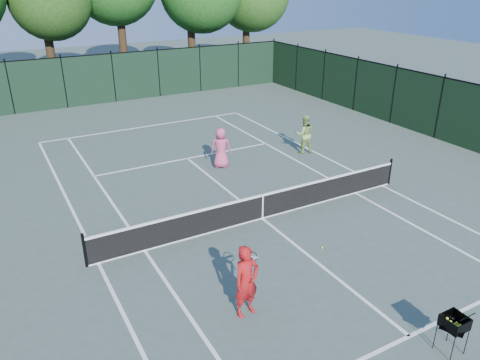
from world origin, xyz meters
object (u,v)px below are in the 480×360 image
coach (247,281)px  player_green (304,134)px  ball_hopper (455,323)px  loose_ball_midcourt (322,248)px  player_pink (221,148)px

coach → player_green: 11.48m
ball_hopper → loose_ball_midcourt: ball_hopper is taller
player_pink → player_green: bearing=-159.7°
coach → player_green: coach is taller
player_pink → ball_hopper: bearing=111.9°
player_pink → ball_hopper: player_pink is taller
coach → loose_ball_midcourt: coach is taller
ball_hopper → loose_ball_midcourt: bearing=64.7°
ball_hopper → coach: bearing=112.1°
ball_hopper → loose_ball_midcourt: 4.72m
coach → player_pink: 9.44m
player_pink → loose_ball_midcourt: 7.31m
player_pink → loose_ball_midcourt: bearing=111.8°
ball_hopper → player_green: bearing=45.5°
coach → player_green: size_ratio=1.04×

